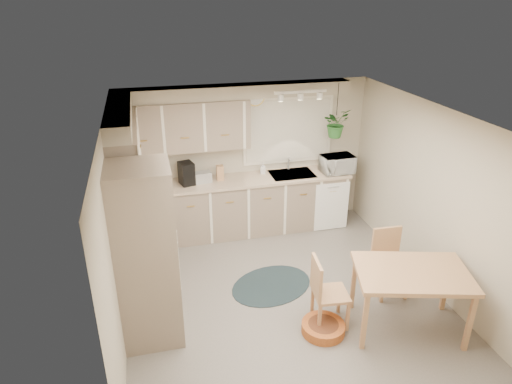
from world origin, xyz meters
TOP-DOWN VIEW (x-y plane):
  - floor at (0.00, 0.00)m, footprint 4.20×4.20m
  - ceiling at (0.00, 0.00)m, footprint 4.20×4.20m
  - wall_back at (0.00, 2.10)m, footprint 4.00×0.04m
  - wall_front at (0.00, -2.10)m, footprint 4.00×0.04m
  - wall_left at (-2.00, 0.00)m, footprint 0.04×4.20m
  - wall_right at (2.00, 0.00)m, footprint 0.04×4.20m
  - base_cab_left at (-1.70, 0.88)m, footprint 0.60×1.85m
  - base_cab_back at (-0.20, 1.80)m, footprint 3.60×0.60m
  - counter_left at (-1.69, 0.88)m, footprint 0.64×1.89m
  - counter_back at (-0.20, 1.79)m, footprint 3.64×0.64m
  - oven_stack at (-1.68, -0.38)m, footprint 0.65×0.65m
  - wall_oven_face at (-1.35, -0.38)m, footprint 0.02×0.56m
  - upper_cab_left at (-1.82, 1.00)m, footprint 0.35×2.00m
  - upper_cab_back at (-1.00, 1.93)m, footprint 2.00×0.35m
  - soffit_left at (-1.85, 1.00)m, footprint 0.30×2.00m
  - soffit_back at (-0.20, 1.95)m, footprint 3.60×0.30m
  - cooktop at (-1.68, 0.30)m, footprint 0.52×0.58m
  - range_hood at (-1.70, 0.30)m, footprint 0.40×0.60m
  - window_blinds at (0.70, 2.07)m, footprint 1.40×0.02m
  - window_frame at (0.70, 2.08)m, footprint 1.50×0.02m
  - sink at (0.70, 1.80)m, footprint 0.70×0.48m
  - dishwasher_front at (1.30, 1.49)m, footprint 0.58×0.02m
  - track_light_bar at (0.70, 1.55)m, footprint 0.80×0.04m
  - wall_clock at (0.15, 2.07)m, footprint 0.30×0.03m
  - dining_table at (1.22, -0.99)m, footprint 1.44×1.15m
  - chair_left at (0.38, -0.69)m, footprint 0.46×0.46m
  - chair_back at (1.36, -0.32)m, footprint 0.43×0.43m
  - braided_rug at (-0.09, 0.20)m, footprint 1.38×1.21m
  - pet_bed at (0.25, -0.83)m, footprint 0.64×0.64m
  - microwave at (1.44, 1.70)m, footprint 0.54×0.32m
  - soap_bottle at (0.24, 1.95)m, footprint 0.11×0.19m
  - hanging_plant at (1.36, 1.70)m, footprint 0.54×0.56m
  - coffee_maker at (-1.01, 1.80)m, footprint 0.25×0.29m
  - toaster at (-0.76, 1.82)m, footprint 0.29×0.19m
  - knife_block at (-0.48, 1.85)m, footprint 0.11×0.11m

SIDE VIEW (x-z plane):
  - floor at x=0.00m, z-range 0.00..0.00m
  - braided_rug at x=-0.09m, z-range 0.00..0.01m
  - pet_bed at x=0.25m, z-range 0.00..0.12m
  - dining_table at x=1.22m, z-range 0.00..0.79m
  - dishwasher_front at x=1.30m, z-range 0.01..0.84m
  - chair_left at x=0.38m, z-range 0.00..0.88m
  - chair_back at x=1.36m, z-range 0.00..0.88m
  - base_cab_left at x=-1.70m, z-range 0.00..0.90m
  - base_cab_back at x=-0.20m, z-range 0.00..0.90m
  - sink at x=0.70m, z-range 0.85..0.95m
  - counter_left at x=-1.69m, z-range 0.90..0.94m
  - counter_back at x=-0.20m, z-range 0.90..0.94m
  - cooktop at x=-1.68m, z-range 0.93..0.95m
  - soap_bottle at x=0.24m, z-range 0.94..1.02m
  - toaster at x=-0.76m, z-range 0.94..1.11m
  - oven_stack at x=-1.68m, z-range 0.00..2.10m
  - wall_oven_face at x=-1.35m, z-range 0.76..1.34m
  - knife_block at x=-0.48m, z-range 0.94..1.18m
  - microwave at x=1.44m, z-range 0.94..1.29m
  - coffee_maker at x=-1.01m, z-range 0.94..1.29m
  - wall_back at x=0.00m, z-range 0.00..2.40m
  - wall_front at x=0.00m, z-range 0.00..2.40m
  - wall_left at x=-2.00m, z-range 0.00..2.40m
  - wall_right at x=2.00m, z-range 0.00..2.40m
  - range_hood at x=-1.70m, z-range 1.33..1.47m
  - window_blinds at x=0.70m, z-range 1.10..2.10m
  - window_frame at x=0.70m, z-range 1.05..2.15m
  - hanging_plant at x=1.36m, z-range 1.55..1.90m
  - upper_cab_left at x=-1.82m, z-range 1.45..2.20m
  - upper_cab_back at x=-1.00m, z-range 1.45..2.20m
  - wall_clock at x=0.15m, z-range 2.03..2.33m
  - soffit_left at x=-1.85m, z-range 2.20..2.40m
  - soffit_back at x=-0.20m, z-range 2.20..2.40m
  - track_light_bar at x=0.70m, z-range 2.31..2.35m
  - ceiling at x=0.00m, z-range 2.40..2.40m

